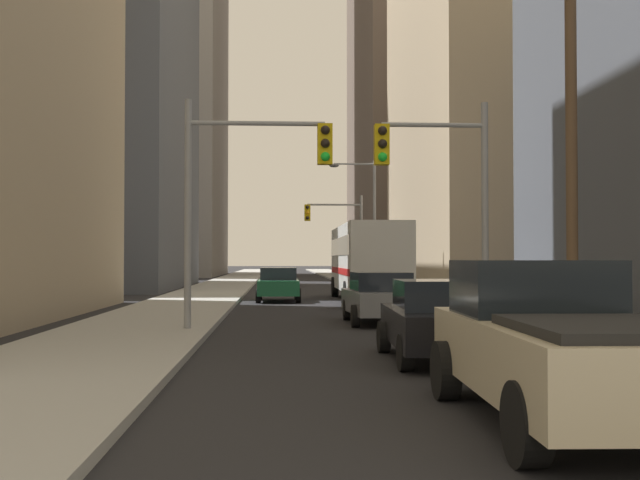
# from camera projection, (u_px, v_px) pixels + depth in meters

# --- Properties ---
(sidewalk_left) EXTENTS (3.96, 160.00, 0.15)m
(sidewalk_left) POSITION_uv_depth(u_px,v_px,m) (223.00, 286.00, 52.25)
(sidewalk_left) COLOR #9E9E99
(sidewalk_left) RESTS_ON ground
(sidewalk_right) EXTENTS (3.96, 160.00, 0.15)m
(sidewalk_right) POSITION_uv_depth(u_px,v_px,m) (378.00, 286.00, 52.82)
(sidewalk_right) COLOR #9E9E99
(sidewalk_right) RESTS_ON ground
(city_bus) EXTENTS (2.67, 11.51, 3.40)m
(city_bus) POSITION_uv_depth(u_px,v_px,m) (367.00, 258.00, 35.46)
(city_bus) COLOR silver
(city_bus) RESTS_ON ground
(pickup_truck_beige) EXTENTS (2.20, 5.46, 1.90)m
(pickup_truck_beige) POSITION_uv_depth(u_px,v_px,m) (556.00, 343.00, 9.09)
(pickup_truck_beige) COLOR #C6B793
(pickup_truck_beige) RESTS_ON ground
(sedan_black) EXTENTS (1.96, 4.26, 1.52)m
(sedan_black) POSITION_uv_depth(u_px,v_px,m) (439.00, 320.00, 14.63)
(sedan_black) COLOR black
(sedan_black) RESTS_ON ground
(sedan_grey) EXTENTS (1.96, 4.27, 1.52)m
(sedan_grey) POSITION_uv_depth(u_px,v_px,m) (380.00, 297.00, 23.09)
(sedan_grey) COLOR slate
(sedan_grey) RESTS_ON ground
(sedan_green) EXTENTS (1.95, 4.20, 1.52)m
(sedan_green) POSITION_uv_depth(u_px,v_px,m) (278.00, 284.00, 35.03)
(sedan_green) COLOR #195938
(sedan_green) RESTS_ON ground
(traffic_signal_near_left) EXTENTS (3.78, 0.44, 6.00)m
(traffic_signal_near_left) POSITION_uv_depth(u_px,v_px,m) (251.00, 176.00, 20.02)
(traffic_signal_near_left) COLOR gray
(traffic_signal_near_left) RESTS_ON ground
(traffic_signal_near_right) EXTENTS (2.99, 0.44, 6.00)m
(traffic_signal_near_right) POSITION_uv_depth(u_px,v_px,m) (438.00, 178.00, 20.28)
(traffic_signal_near_right) COLOR gray
(traffic_signal_near_right) RESTS_ON ground
(traffic_signal_far_right) EXTENTS (3.76, 0.44, 6.00)m
(traffic_signal_far_right) POSITION_uv_depth(u_px,v_px,m) (337.00, 226.00, 50.27)
(traffic_signal_far_right) COLOR gray
(traffic_signal_far_right) RESTS_ON ground
(utility_pole_right) EXTENTS (2.20, 0.28, 10.14)m
(utility_pole_right) POSITION_uv_depth(u_px,v_px,m) (571.00, 119.00, 19.10)
(utility_pole_right) COLOR brown
(utility_pole_right) RESTS_ON ground
(street_lamp_right) EXTENTS (2.66, 0.32, 7.50)m
(street_lamp_right) POSITION_uv_depth(u_px,v_px,m) (367.00, 212.00, 44.31)
(street_lamp_right) COLOR gray
(street_lamp_right) RESTS_ON ground
(building_left_mid_office) EXTENTS (19.77, 21.20, 24.14)m
(building_left_mid_office) POSITION_uv_depth(u_px,v_px,m) (34.00, 106.00, 51.94)
(building_left_mid_office) COLOR #4C515B
(building_left_mid_office) RESTS_ON ground
(building_right_mid_block) EXTENTS (21.77, 23.46, 27.27)m
(building_right_mid_block) POSITION_uv_depth(u_px,v_px,m) (567.00, 89.00, 54.03)
(building_right_mid_block) COLOR tan
(building_right_mid_block) RESTS_ON ground
(building_right_far_highrise) EXTENTS (15.64, 29.59, 64.03)m
(building_right_far_highrise) POSITION_uv_depth(u_px,v_px,m) (422.00, 10.00, 94.46)
(building_right_far_highrise) COLOR #66564C
(building_right_far_highrise) RESTS_ON ground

